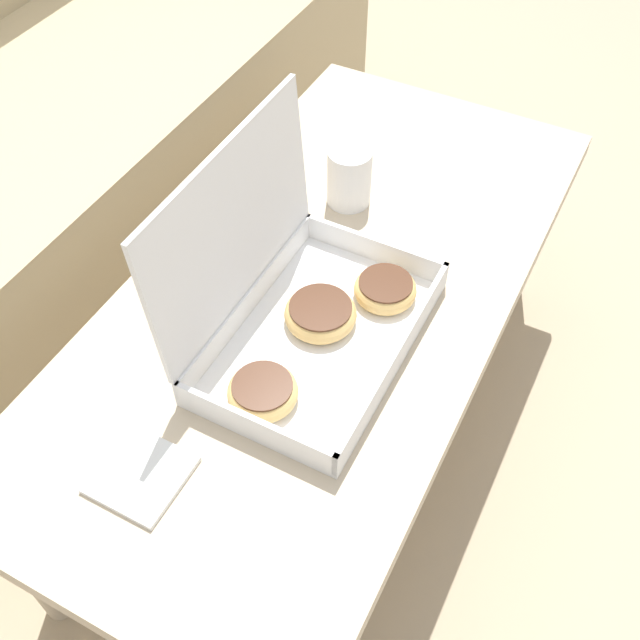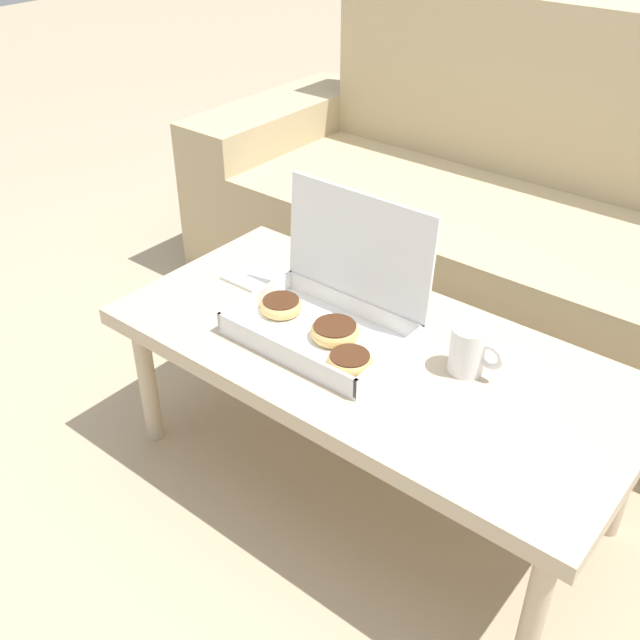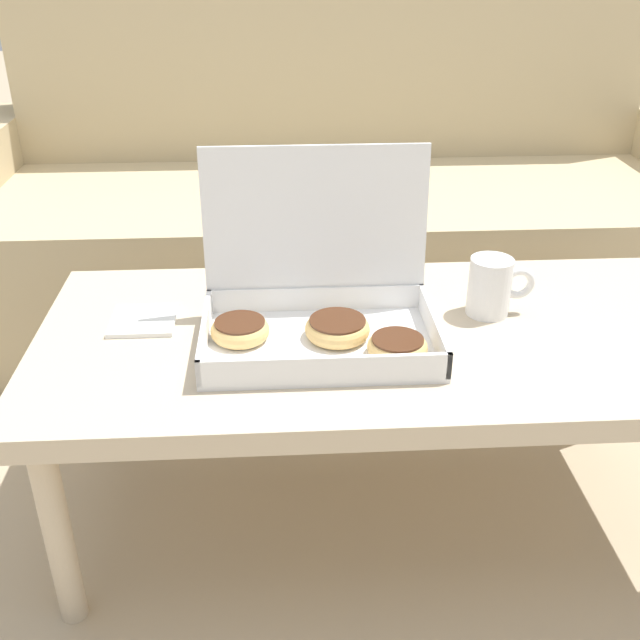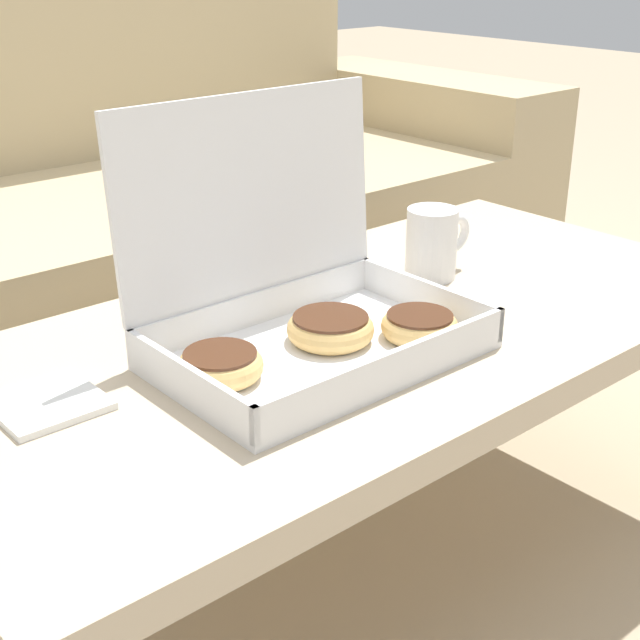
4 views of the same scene
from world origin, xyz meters
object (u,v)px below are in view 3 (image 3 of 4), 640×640
Objects in this scene: pastry_box at (320,308)px; couch at (337,207)px; coffee_table at (378,350)px; coffee_mug at (492,286)px.

couch is at bearing 83.63° from pastry_box.
coffee_mug reaches higher than coffee_table.
pastry_box is 3.23× the size of coffee_mug.
coffee_mug is (0.31, 0.07, -0.00)m from pastry_box.
couch is at bearing 90.00° from coffee_table.
couch is 5.91× the size of pastry_box.
pastry_box is (-0.10, -0.92, 0.15)m from couch.
coffee_table is at bearing -165.45° from coffee_mug.
couch reaches higher than pastry_box.
coffee_table is 3.06× the size of pastry_box.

